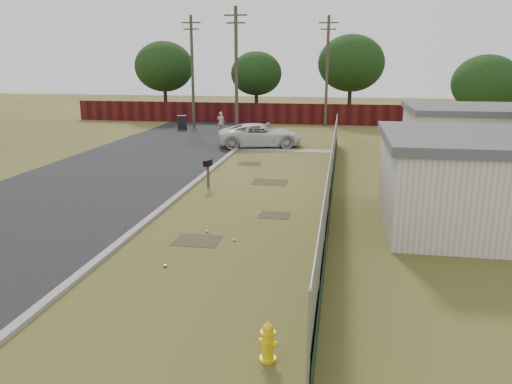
% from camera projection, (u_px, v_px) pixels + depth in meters
% --- Properties ---
extents(ground, '(120.00, 120.00, 0.00)m').
position_uv_depth(ground, '(252.00, 199.00, 20.01)').
color(ground, olive).
rests_on(ground, ground).
extents(street, '(15.10, 60.00, 0.12)m').
position_uv_depth(street, '(162.00, 157.00, 28.80)').
color(street, black).
rests_on(street, ground).
extents(chainlink_fence, '(0.10, 27.06, 2.02)m').
position_uv_depth(chainlink_fence, '(332.00, 177.00, 20.27)').
color(chainlink_fence, gray).
rests_on(chainlink_fence, ground).
extents(privacy_fence, '(30.00, 0.12, 1.80)m').
position_uv_depth(privacy_fence, '(236.00, 113.00, 44.60)').
color(privacy_fence, '#4C1210').
rests_on(privacy_fence, ground).
extents(utility_poles, '(12.60, 8.24, 9.00)m').
position_uv_depth(utility_poles, '(253.00, 70.00, 39.12)').
color(utility_poles, '#4E4434').
rests_on(utility_poles, ground).
extents(houses, '(9.30, 17.24, 3.10)m').
position_uv_depth(houses, '(491.00, 154.00, 20.99)').
color(houses, silver).
rests_on(houses, ground).
extents(horizon_trees, '(33.32, 31.94, 7.78)m').
position_uv_depth(horizon_trees, '(313.00, 71.00, 41.15)').
color(horizon_trees, black).
rests_on(horizon_trees, ground).
extents(fire_hydrant, '(0.38, 0.38, 0.78)m').
position_uv_depth(fire_hydrant, '(268.00, 343.00, 9.13)').
color(fire_hydrant, yellow).
rests_on(fire_hydrant, ground).
extents(mailbox, '(0.32, 0.54, 1.25)m').
position_uv_depth(mailbox, '(208.00, 166.00, 21.59)').
color(mailbox, brown).
rests_on(mailbox, ground).
extents(pickup_truck, '(5.87, 3.87, 1.50)m').
position_uv_depth(pickup_truck, '(260.00, 135.00, 32.17)').
color(pickup_truck, silver).
rests_on(pickup_truck, ground).
extents(pedestrian, '(0.62, 0.45, 1.58)m').
position_uv_depth(pedestrian, '(221.00, 122.00, 38.75)').
color(pedestrian, tan).
rests_on(pedestrian, ground).
extents(trash_bin, '(0.98, 0.96, 1.13)m').
position_uv_depth(trash_bin, '(182.00, 122.00, 40.38)').
color(trash_bin, black).
rests_on(trash_bin, ground).
extents(scattered_litter, '(1.80, 5.26, 0.07)m').
position_uv_depth(scattered_litter, '(220.00, 236.00, 15.71)').
color(scattered_litter, silver).
rests_on(scattered_litter, ground).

